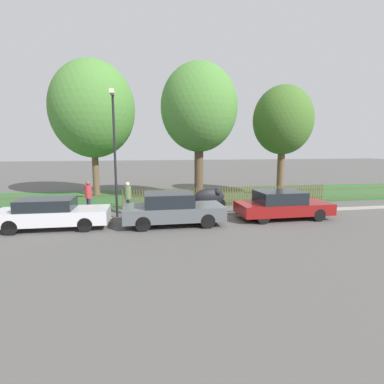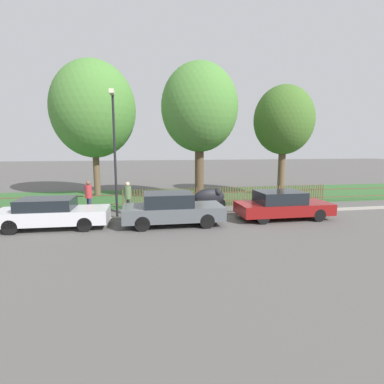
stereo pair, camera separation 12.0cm
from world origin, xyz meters
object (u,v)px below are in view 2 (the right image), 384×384
parked_car_silver_hatchback (52,213)px  pedestrian_near_fence (89,195)px  covered_motorcycle (210,197)px  parked_car_navy_estate (282,205)px  tree_nearest_kerb (94,110)px  tree_behind_motorcycle (200,108)px  tree_mid_park (284,121)px  street_lamp (114,140)px  pedestrian_by_lamp (128,196)px  parked_car_black_saloon (172,209)px

parked_car_silver_hatchback → pedestrian_near_fence: bearing=68.3°
covered_motorcycle → pedestrian_near_fence: size_ratio=1.09×
parked_car_navy_estate → tree_nearest_kerb: (-9.48, 8.38, 5.15)m
tree_behind_motorcycle → tree_mid_park: bearing=6.5°
tree_mid_park → street_lamp: tree_mid_park is taller
tree_mid_park → pedestrian_by_lamp: bearing=-159.6°
pedestrian_by_lamp → tree_mid_park: bearing=-72.3°
tree_nearest_kerb → street_lamp: size_ratio=1.54×
covered_motorcycle → tree_behind_motorcycle: tree_behind_motorcycle is taller
covered_motorcycle → tree_nearest_kerb: size_ratio=0.21×
pedestrian_near_fence → pedestrian_by_lamp: size_ratio=1.02×
parked_car_silver_hatchback → tree_mid_park: size_ratio=0.61×
parked_car_silver_hatchback → tree_mid_park: 15.05m
tree_mid_park → tree_behind_motorcycle: bearing=-173.5°
pedestrian_by_lamp → street_lamp: (-0.51, -0.71, 2.74)m
pedestrian_near_fence → pedestrian_by_lamp: (1.96, -0.52, -0.02)m
parked_car_silver_hatchback → street_lamp: street_lamp is taller
parked_car_black_saloon → covered_motorcycle: parked_car_black_saloon is taller
parked_car_navy_estate → pedestrian_near_fence: pedestrian_near_fence is taller
tree_behind_motorcycle → parked_car_silver_hatchback: bearing=-144.9°
parked_car_silver_hatchback → tree_nearest_kerb: 9.76m
covered_motorcycle → pedestrian_near_fence: bearing=173.7°
pedestrian_near_fence → parked_car_silver_hatchback: bearing=-48.1°
tree_mid_park → covered_motorcycle: bearing=-150.0°
parked_car_silver_hatchback → tree_behind_motorcycle: bearing=36.7°
tree_nearest_kerb → tree_mid_park: bearing=-11.2°
parked_car_silver_hatchback → parked_car_black_saloon: parked_car_black_saloon is taller
parked_car_black_saloon → pedestrian_near_fence: 4.85m
pedestrian_by_lamp → street_lamp: 2.88m
parked_car_black_saloon → street_lamp: (-2.45, 1.65, 2.96)m
parked_car_silver_hatchback → tree_mid_park: tree_mid_park is taller
parked_car_black_saloon → covered_motorcycle: 3.70m
covered_motorcycle → tree_mid_park: size_ratio=0.25×
tree_behind_motorcycle → parked_car_navy_estate: bearing=-61.0°
pedestrian_near_fence → street_lamp: street_lamp is taller
pedestrian_by_lamp → street_lamp: size_ratio=0.28×
parked_car_navy_estate → tree_behind_motorcycle: size_ratio=0.52×
pedestrian_by_lamp → parked_car_silver_hatchback: bearing=121.1°
parked_car_navy_estate → street_lamp: street_lamp is taller
parked_car_silver_hatchback → tree_behind_motorcycle: size_ratio=0.54×
tree_mid_park → pedestrian_by_lamp: 11.54m
parked_car_silver_hatchback → pedestrian_by_lamp: 3.70m
parked_car_navy_estate → pedestrian_near_fence: 9.55m
covered_motorcycle → tree_behind_motorcycle: size_ratio=0.22×
pedestrian_by_lamp → covered_motorcycle: bearing=-86.9°
parked_car_navy_estate → covered_motorcycle: size_ratio=2.36×
tree_nearest_kerb → street_lamp: tree_nearest_kerb is taller
pedestrian_near_fence → tree_mid_park: bearing=80.3°
parked_car_black_saloon → tree_behind_motorcycle: size_ratio=0.52×
tree_mid_park → pedestrian_near_fence: size_ratio=4.35×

